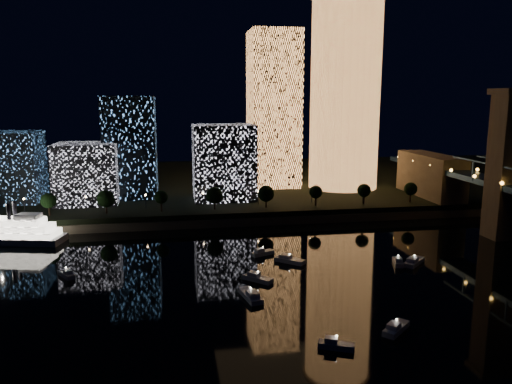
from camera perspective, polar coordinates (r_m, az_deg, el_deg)
ground at (r=118.07m, az=14.39°, el=-13.06°), size 520.00×520.00×0.00m
far_bank at (r=265.98m, az=0.35°, el=1.07°), size 420.00×160.00×5.00m
seawall at (r=191.40m, az=4.43°, el=-3.07°), size 420.00×6.00×3.00m
tower_cylindrical at (r=238.90m, az=10.14°, el=11.05°), size 34.00×34.00×88.02m
tower_rectangular at (r=240.41m, az=2.03°, el=9.38°), size 22.92×22.92×72.92m
midrise_blocks at (r=216.91m, az=-14.82°, el=3.69°), size 107.80×39.40×42.81m
motorboats at (r=126.74m, az=8.36°, el=-10.74°), size 133.75×72.86×2.78m
esplanade_trees at (r=189.94m, az=-6.98°, el=-0.45°), size 165.96×6.55×8.78m
street_lamps at (r=196.27m, az=-6.07°, el=-0.50°), size 132.70×0.70×5.65m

